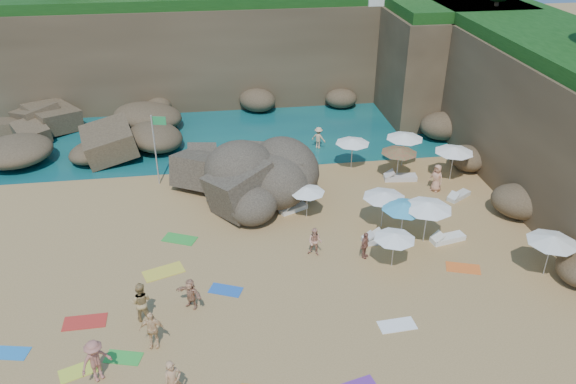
{
  "coord_description": "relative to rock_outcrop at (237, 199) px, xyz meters",
  "views": [
    {
      "loc": [
        -1.78,
        -23.1,
        16.71
      ],
      "look_at": [
        2.0,
        3.0,
        2.0
      ],
      "focal_mm": 35.0,
      "sensor_mm": 36.0,
      "label": 1
    }
  ],
  "objects": [
    {
      "name": "rock_promontory",
      "position": [
        -10.36,
        9.84,
        0.0
      ],
      "size": [
        12.0,
        7.0,
        2.0
      ],
      "primitive_type": null,
      "color": "brown",
      "rests_on": "ground"
    },
    {
      "name": "parasol_3",
      "position": [
        11.23,
        2.98,
        2.12
      ],
      "size": [
        2.44,
        2.44,
        2.31
      ],
      "color": "silver",
      "rests_on": "ground"
    },
    {
      "name": "marina_masts",
      "position": [
        -15.86,
        23.84,
        3.0
      ],
      "size": [
        3.1,
        0.1,
        6.0
      ],
      "color": "white",
      "rests_on": "ground"
    },
    {
      "name": "lounger_2",
      "position": [
        13.19,
        -1.79,
        0.13
      ],
      "size": [
        1.71,
        1.37,
        0.26
      ],
      "primitive_type": "cube",
      "rotation": [
        0.0,
        0.0,
        0.57
      ],
      "color": "silver",
      "rests_on": "ground"
    },
    {
      "name": "parasol_9",
      "position": [
        7.14,
        -7.79,
        1.78
      ],
      "size": [
        2.05,
        2.05,
        1.94
      ],
      "color": "silver",
      "rests_on": "ground"
    },
    {
      "name": "rock_outcrop",
      "position": [
        0.0,
        0.0,
        0.0
      ],
      "size": [
        9.98,
        8.17,
        3.58
      ],
      "primitive_type": null,
      "rotation": [
        0.0,
        0.0,
        -0.17
      ],
      "color": "brown",
      "rests_on": "ground"
    },
    {
      "name": "towel_8",
      "position": [
        -1.07,
        -8.5,
        0.01
      ],
      "size": [
        1.68,
        1.28,
        0.03
      ],
      "primitive_type": "cube",
      "rotation": [
        0.0,
        0.0,
        -0.4
      ],
      "color": "blue",
      "rests_on": "ground"
    },
    {
      "name": "parasol_10",
      "position": [
        8.34,
        -5.52,
        2.05
      ],
      "size": [
        2.36,
        2.36,
        2.24
      ],
      "color": "silver",
      "rests_on": "ground"
    },
    {
      "name": "towel_3",
      "position": [
        -5.31,
        -12.15,
        0.01
      ],
      "size": [
        1.6,
        1.09,
        0.03
      ],
      "primitive_type": "cube",
      "rotation": [
        0.0,
        0.0,
        -0.27
      ],
      "color": "green",
      "rests_on": "ground"
    },
    {
      "name": "lounger_5",
      "position": [
        10.75,
        -6.06,
        0.14
      ],
      "size": [
        1.95,
        0.99,
        0.29
      ],
      "primitive_type": "cube",
      "rotation": [
        0.0,
        0.0,
        0.21
      ],
      "color": "white",
      "rests_on": "ground"
    },
    {
      "name": "person_lie_5",
      "position": [
        3.55,
        -6.32,
        0.29
      ],
      "size": [
        1.29,
        1.69,
        0.58
      ],
      "primitive_type": "imported",
      "rotation": [
        0.0,
        0.0,
        -0.42
      ],
      "color": "tan",
      "rests_on": "ground"
    },
    {
      "name": "lounger_4",
      "position": [
        7.66,
        -5.29,
        0.13
      ],
      "size": [
        1.64,
        0.56,
        0.25
      ],
      "primitive_type": "cube",
      "rotation": [
        0.0,
        0.0,
        -0.01
      ],
      "color": "white",
      "rests_on": "ground"
    },
    {
      "name": "towel_4",
      "position": [
        -6.92,
        -12.6,
        0.01
      ],
      "size": [
        1.72,
        1.27,
        0.03
      ],
      "primitive_type": "cube",
      "rotation": [
        0.0,
        0.0,
        0.36
      ],
      "color": "#CDDD3A",
      "rests_on": "ground"
    },
    {
      "name": "parasol_0",
      "position": [
        7.76,
        3.05,
        1.95
      ],
      "size": [
        2.25,
        2.25,
        2.13
      ],
      "color": "silver",
      "rests_on": "ground"
    },
    {
      "name": "person_lie_1",
      "position": [
        -4.13,
        -11.66,
        0.21
      ],
      "size": [
        1.1,
        1.78,
        0.42
      ],
      "primitive_type": "imported",
      "rotation": [
        0.0,
        0.0,
        -0.05
      ],
      "color": "#F6C58B",
      "rests_on": "ground"
    },
    {
      "name": "towel_0",
      "position": [
        -9.87,
        -11.24,
        0.01
      ],
      "size": [
        1.6,
        1.03,
        0.03
      ],
      "primitive_type": "cube",
      "rotation": [
        0.0,
        0.0,
        -0.2
      ],
      "color": "#257CC9",
      "rests_on": "ground"
    },
    {
      "name": "towel_13",
      "position": [
        6.1,
        -11.91,
        0.01
      ],
      "size": [
        1.64,
        0.89,
        0.03
      ],
      "primitive_type": "cube",
      "rotation": [
        0.0,
        0.0,
        0.06
      ],
      "color": "white",
      "rests_on": "ground"
    },
    {
      "name": "parasol_4",
      "position": [
        13.59,
        0.54,
        2.11
      ],
      "size": [
        2.43,
        2.43,
        2.29
      ],
      "color": "silver",
      "rests_on": "ground"
    },
    {
      "name": "parasol_2",
      "position": [
        3.79,
        -2.6,
        1.74
      ],
      "size": [
        2.0,
        2.0,
        1.89
      ],
      "color": "silver",
      "rests_on": "ground"
    },
    {
      "name": "parasol_6",
      "position": [
        10.26,
        1.13,
        1.99
      ],
      "size": [
        2.3,
        2.3,
        2.17
      ],
      "color": "silver",
      "rests_on": "ground"
    },
    {
      "name": "lounger_1",
      "position": [
        10.45,
        0.96,
        0.16
      ],
      "size": [
        2.11,
        0.88,
        0.32
      ],
      "primitive_type": "cube",
      "rotation": [
        0.0,
        0.0,
        -0.1
      ],
      "color": "silver",
      "rests_on": "ground"
    },
    {
      "name": "person_stand_3",
      "position": [
        6.0,
        -6.86,
        0.72
      ],
      "size": [
        0.82,
        0.87,
        1.45
      ],
      "primitive_type": "imported",
      "rotation": [
        0.0,
        0.0,
        0.86
      ],
      "color": "#925A49",
      "rests_on": "ground"
    },
    {
      "name": "lounger_3",
      "position": [
        7.16,
        -5.63,
        0.14
      ],
      "size": [
        1.88,
        0.71,
        0.29
      ],
      "primitive_type": "cube",
      "rotation": [
        0.0,
        0.0,
        0.05
      ],
      "color": "silver",
      "rests_on": "ground"
    },
    {
      "name": "parasol_7",
      "position": [
        7.68,
        -4.2,
        2.01
      ],
      "size": [
        2.32,
        2.32,
        2.19
      ],
      "color": "silver",
      "rests_on": "ground"
    },
    {
      "name": "towel_7",
      "position": [
        -7.19,
        -9.79,
        0.02
      ],
      "size": [
        1.84,
        0.94,
        0.03
      ],
      "primitive_type": "cube",
      "rotation": [
        0.0,
        0.0,
        0.02
      ],
      "color": "red",
      "rests_on": "ground"
    },
    {
      "name": "towel_11",
      "position": [
        -3.29,
        -3.89,
        0.02
      ],
      "size": [
        1.96,
        1.51,
        0.03
      ],
      "primitive_type": "cube",
      "rotation": [
        0.0,
        0.0,
        -0.42
      ],
      "color": "green",
      "rests_on": "ground"
    },
    {
      "name": "flag_pole",
      "position": [
        -4.55,
        2.6,
        2.93
      ],
      "size": [
        0.89,
        0.22,
        4.59
      ],
      "color": "silver",
      "rests_on": "ground"
    },
    {
      "name": "parasol_8",
      "position": [
        9.46,
        -5.9,
        2.2
      ],
      "size": [
        2.54,
        2.54,
        2.4
      ],
      "color": "silver",
      "rests_on": "ground"
    },
    {
      "name": "towel_10",
      "position": [
        10.58,
        -8.47,
        0.01
      ],
      "size": [
        1.81,
        1.3,
        0.03
      ],
      "primitive_type": "cube",
      "rotation": [
        0.0,
        0.0,
        -0.33
      ],
      "color": "orange",
      "rests_on": "ground"
    },
    {
      "name": "seawater",
      "position": [
        0.64,
        23.84,
        0.0
      ],
      "size": [
        120.0,
        120.0,
        0.0
      ],
      "primitive_type": "plane",
      "color": "#0C4751",
      "rests_on": "ground"
    },
    {
      "name": "parasol_1",
      "position": [
        3.44,
        2.16,
        1.98
      ],
      "size": [
        2.28,
        2.28,
        2.15
      ],
      "color": "silver",
      "rests_on": "ground"
    },
    {
      "name": "parasol_5",
      "position": [
        0.85,
        -2.56,
        1.8
      ],
      "size": [
        2.07,
        2.07,
        1.96
      ],
      "color": "silver",
      "rests_on": "ground"
    },
    {
      "name": "person_stand_1",
      "position": [
        -4.69,
        -9.94,
        0.95
      ],
      "size": [
        1.04,
        0.87,
        1.9
      ],
      "primitive_type": "imported",
      "rotation": [
        0.0,
        0.0,
        2.96
      ],
      "color": "tan",
      "rests_on": "ground"
    },
    {
      "name": "person_stand_2",
      "position": [
        6.2,
        6.43,
        0.79
      ],
      "size": [
        1.08,
        0.94,
        1.59
      ],
      "primitive_type": "imported",
      "rotation": [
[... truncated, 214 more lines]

